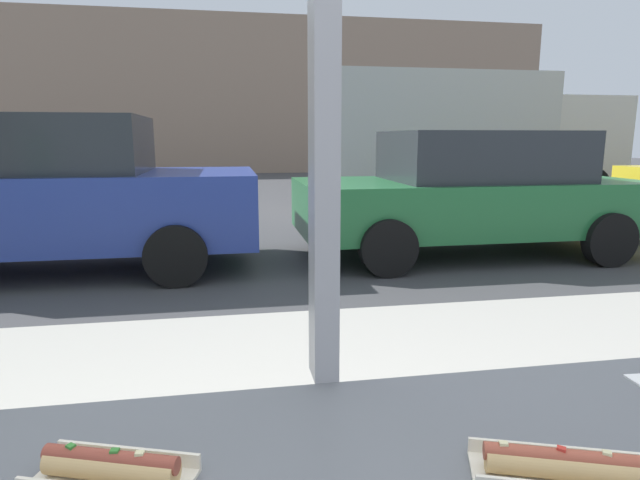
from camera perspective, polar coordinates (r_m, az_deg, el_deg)
ground_plane at (r=9.06m, az=-8.76°, el=1.36°), size 60.00×60.00×0.00m
sidewalk_strip at (r=2.91m, az=-5.37°, el=-18.29°), size 16.00×2.80×0.16m
building_facade_far at (r=23.53m, az=-9.94°, el=15.12°), size 28.00×1.20×6.50m
hotdog_tray_near at (r=0.89m, az=24.98°, el=-21.43°), size 0.28×0.18×0.05m
hotdog_tray_far at (r=0.87m, az=-21.64°, el=-22.00°), size 0.25×0.17×0.05m
parked_car_blue at (r=6.63m, az=-27.17°, el=4.49°), size 4.45×2.01×1.74m
parked_car_green at (r=7.06m, az=16.10°, el=5.02°), size 4.37×2.01×1.58m
box_truck at (r=12.05m, az=15.19°, el=10.84°), size 6.41×2.44×2.79m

